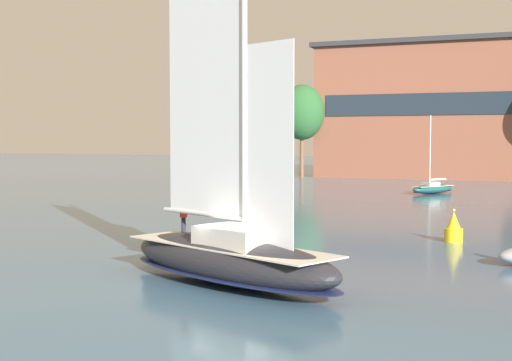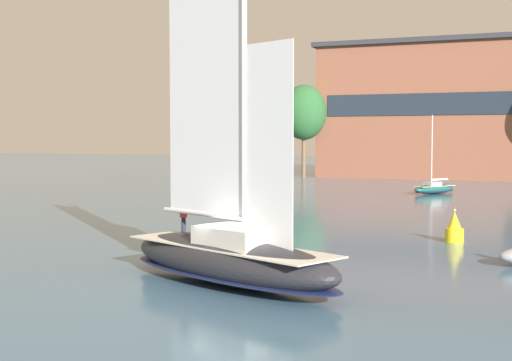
{
  "view_description": "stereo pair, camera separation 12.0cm",
  "coord_description": "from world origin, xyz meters",
  "px_view_note": "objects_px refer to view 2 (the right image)",
  "views": [
    {
      "loc": [
        11.96,
        -26.78,
        6.06
      ],
      "look_at": [
        0.0,
        3.0,
        4.15
      ],
      "focal_mm": 50.0,
      "sensor_mm": 36.0,
      "label": 1
    },
    {
      "loc": [
        12.07,
        -26.74,
        6.06
      ],
      "look_at": [
        0.0,
        3.0,
        4.15
      ],
      "focal_mm": 50.0,
      "sensor_mm": 36.0,
      "label": 2
    }
  ],
  "objects_px": {
    "tree_shore_center": "(304,113)",
    "channel_buoy": "(454,229)",
    "sailboat_main": "(229,254)",
    "sailboat_moored_near_marina": "(434,188)"
  },
  "relations": [
    {
      "from": "tree_shore_center",
      "to": "sailboat_moored_near_marina",
      "type": "distance_m",
      "value": 35.61
    },
    {
      "from": "sailboat_moored_near_marina",
      "to": "channel_buoy",
      "type": "relative_size",
      "value": 4.39
    },
    {
      "from": "tree_shore_center",
      "to": "channel_buoy",
      "type": "bearing_deg",
      "value": -64.34
    },
    {
      "from": "sailboat_moored_near_marina",
      "to": "channel_buoy",
      "type": "bearing_deg",
      "value": -80.17
    },
    {
      "from": "tree_shore_center",
      "to": "channel_buoy",
      "type": "relative_size",
      "value": 7.32
    },
    {
      "from": "sailboat_moored_near_marina",
      "to": "channel_buoy",
      "type": "xyz_separation_m",
      "value": [
        6.3,
        -36.36,
        0.19
      ]
    },
    {
      "from": "tree_shore_center",
      "to": "sailboat_moored_near_marina",
      "type": "bearing_deg",
      "value": -47.31
    },
    {
      "from": "tree_shore_center",
      "to": "channel_buoy",
      "type": "height_order",
      "value": "tree_shore_center"
    },
    {
      "from": "sailboat_main",
      "to": "sailboat_moored_near_marina",
      "type": "bearing_deg",
      "value": 88.95
    },
    {
      "from": "sailboat_main",
      "to": "channel_buoy",
      "type": "height_order",
      "value": "sailboat_main"
    }
  ]
}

